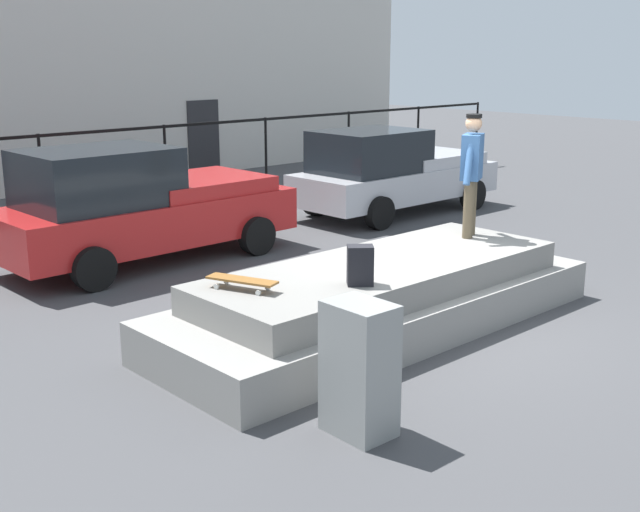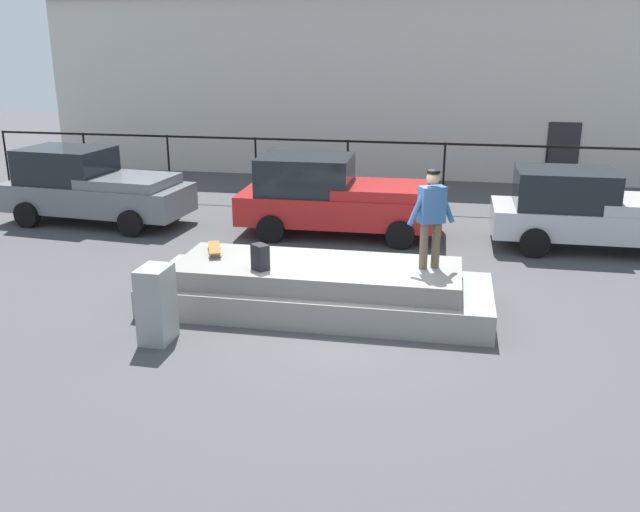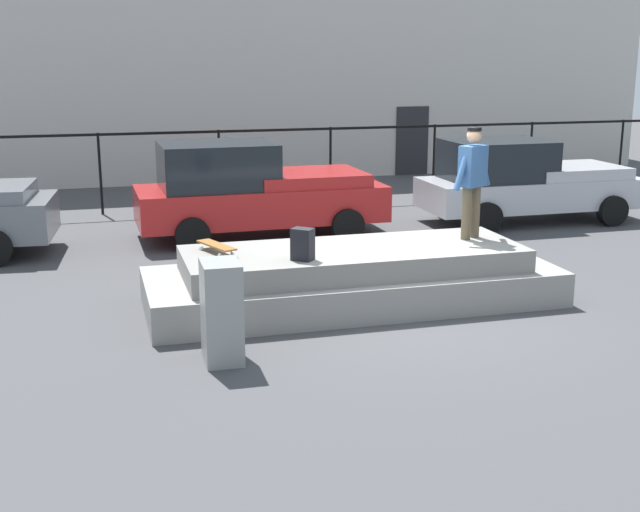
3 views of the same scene
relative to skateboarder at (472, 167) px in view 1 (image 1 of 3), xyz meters
name	(u,v)px [view 1 (image 1 of 3)]	position (x,y,z in m)	size (l,w,h in m)	color
ground_plane	(436,322)	(-1.24, -0.48, -1.78)	(60.00, 60.00, 0.00)	#424244
concrete_ledge	(382,298)	(-1.88, -0.14, -1.40)	(5.93, 2.11, 0.83)	gray
skateboarder	(472,167)	(0.00, 0.00, 0.00)	(0.79, 0.47, 1.66)	brown
skateboard	(242,281)	(-3.81, 0.10, -0.85)	(0.47, 0.82, 0.12)	brown
backpack	(360,265)	(-2.76, -0.62, -0.73)	(0.28, 0.20, 0.44)	black
car_red_pickup_mid	(138,205)	(-2.42, 4.62, -0.85)	(4.83, 2.14, 1.87)	#B21E1E
car_silver_pickup_far	(391,172)	(3.43, 4.54, -0.90)	(4.68, 2.02, 1.76)	#B7B7BC
utility_box	(359,369)	(-4.07, -1.90, -1.18)	(0.44, 0.60, 1.21)	gray
fence_row	(106,155)	(-1.24, 7.81, -0.46)	(24.06, 0.06, 1.82)	black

